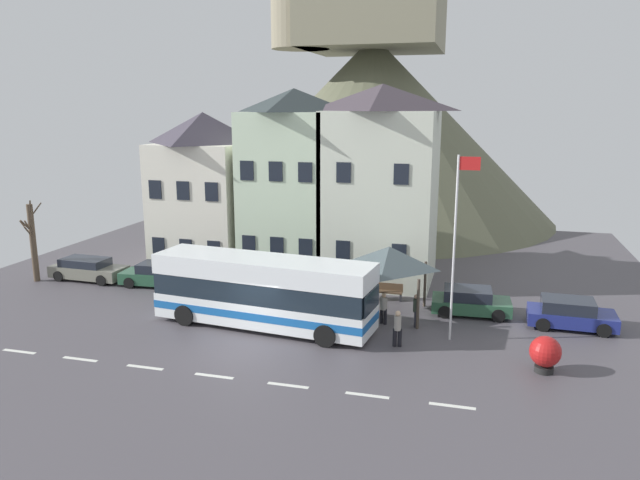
# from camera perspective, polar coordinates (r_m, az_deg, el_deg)

# --- Properties ---
(ground_plane) EXTENTS (40.00, 60.00, 0.07)m
(ground_plane) POSITION_cam_1_polar(r_m,az_deg,el_deg) (26.46, -7.35, -10.18)
(ground_plane) COLOR #4C484E
(townhouse_00) EXTENTS (5.45, 5.91, 9.82)m
(townhouse_00) POSITION_cam_1_polar(r_m,az_deg,el_deg) (38.66, -10.82, 4.56)
(townhouse_00) COLOR silver
(townhouse_00) RESTS_ON ground_plane
(townhouse_01) EXTENTS (5.13, 6.95, 11.21)m
(townhouse_01) POSITION_cam_1_polar(r_m,az_deg,el_deg) (36.91, -2.42, 5.49)
(townhouse_01) COLOR beige
(townhouse_01) RESTS_ON ground_plane
(townhouse_02) EXTENTS (6.21, 5.87, 11.40)m
(townhouse_02) POSITION_cam_1_polar(r_m,az_deg,el_deg) (35.12, 5.81, 5.23)
(townhouse_02) COLOR beige
(townhouse_02) RESTS_ON ground_plane
(hilltop_castle) EXTENTS (32.75, 32.75, 23.81)m
(hilltop_castle) POSITION_cam_1_polar(r_m,az_deg,el_deg) (55.62, 4.90, 11.18)
(hilltop_castle) COLOR #5E6049
(hilltop_castle) RESTS_ON ground_plane
(transit_bus) EXTENTS (10.74, 3.65, 3.32)m
(transit_bus) POSITION_cam_1_polar(r_m,az_deg,el_deg) (28.17, -5.41, -5.00)
(transit_bus) COLOR white
(transit_bus) RESTS_ON ground_plane
(bus_shelter) EXTENTS (3.60, 3.60, 3.47)m
(bus_shelter) POSITION_cam_1_polar(r_m,az_deg,el_deg) (29.60, 6.58, -1.67)
(bus_shelter) COLOR #473D33
(bus_shelter) RESTS_ON ground_plane
(parked_car_00) EXTENTS (4.34, 2.07, 1.35)m
(parked_car_00) POSITION_cam_1_polar(r_m,az_deg,el_deg) (35.89, -15.02, -3.20)
(parked_car_00) COLOR #28543A
(parked_car_00) RESTS_ON ground_plane
(parked_car_01) EXTENTS (3.93, 2.18, 1.32)m
(parked_car_01) POSITION_cam_1_polar(r_m,az_deg,el_deg) (30.99, 14.07, -5.68)
(parked_car_01) COLOR #2C593D
(parked_car_01) RESTS_ON ground_plane
(parked_car_02) EXTENTS (3.96, 2.09, 1.36)m
(parked_car_02) POSITION_cam_1_polar(r_m,az_deg,el_deg) (30.64, 22.68, -6.48)
(parked_car_02) COLOR navy
(parked_car_02) RESTS_ON ground_plane
(parked_car_03) EXTENTS (4.60, 2.04, 1.30)m
(parked_car_03) POSITION_cam_1_polar(r_m,az_deg,el_deg) (38.48, -21.18, -2.59)
(parked_car_03) COLOR slate
(parked_car_03) RESTS_ON ground_plane
(pedestrian_00) EXTENTS (0.29, 0.35, 1.59)m
(pedestrian_00) POSITION_cam_1_polar(r_m,az_deg,el_deg) (28.66, 9.11, -6.54)
(pedestrian_00) COLOR #2D2D38
(pedestrian_00) RESTS_ON ground_plane
(pedestrian_01) EXTENTS (0.39, 0.31, 1.62)m
(pedestrian_01) POSITION_cam_1_polar(r_m,az_deg,el_deg) (26.28, 7.38, -8.30)
(pedestrian_01) COLOR black
(pedestrian_01) RESTS_ON ground_plane
(pedestrian_02) EXTENTS (0.36, 0.36, 1.54)m
(pedestrian_02) POSITION_cam_1_polar(r_m,az_deg,el_deg) (28.83, 6.06, -6.32)
(pedestrian_02) COLOR black
(pedestrian_02) RESTS_ON ground_plane
(public_bench) EXTENTS (1.45, 0.48, 0.87)m
(public_bench) POSITION_cam_1_polar(r_m,az_deg,el_deg) (32.49, 6.57, -4.86)
(public_bench) COLOR brown
(public_bench) RESTS_ON ground_plane
(flagpole) EXTENTS (0.95, 0.10, 8.19)m
(flagpole) POSITION_cam_1_polar(r_m,az_deg,el_deg) (26.35, 12.83, 0.26)
(flagpole) COLOR silver
(flagpole) RESTS_ON ground_plane
(harbour_buoy) EXTENTS (1.21, 1.21, 1.46)m
(harbour_buoy) POSITION_cam_1_polar(r_m,az_deg,el_deg) (25.27, 20.62, -9.99)
(harbour_buoy) COLOR black
(harbour_buoy) RESTS_ON ground_plane
(bare_tree_00) EXTENTS (1.49, 1.48, 4.96)m
(bare_tree_00) POSITION_cam_1_polar(r_m,az_deg,el_deg) (38.99, -25.63, -0.12)
(bare_tree_00) COLOR brown
(bare_tree_00) RESTS_ON ground_plane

